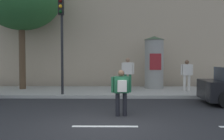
# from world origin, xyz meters

# --- Properties ---
(ground_plane) EXTENTS (80.00, 80.00, 0.00)m
(ground_plane) POSITION_xyz_m (0.00, 0.00, 0.00)
(ground_plane) COLOR #232326
(sidewalk_curb) EXTENTS (36.00, 4.00, 0.15)m
(sidewalk_curb) POSITION_xyz_m (0.00, 7.00, 0.07)
(sidewalk_curb) COLOR #9E9B93
(sidewalk_curb) RESTS_ON ground_plane
(lane_markings) EXTENTS (25.80, 0.16, 0.01)m
(lane_markings) POSITION_xyz_m (0.00, 0.00, 0.00)
(lane_markings) COLOR silver
(lane_markings) RESTS_ON ground_plane
(building_backdrop) EXTENTS (36.00, 5.00, 11.77)m
(building_backdrop) POSITION_xyz_m (0.00, 12.00, 5.89)
(building_backdrop) COLOR tan
(building_backdrop) RESTS_ON ground_plane
(traffic_light) EXTENTS (0.24, 0.45, 4.45)m
(traffic_light) POSITION_xyz_m (-2.22, 5.24, 3.13)
(traffic_light) COLOR black
(traffic_light) RESTS_ON sidewalk_curb
(poster_column) EXTENTS (1.17, 1.17, 2.95)m
(poster_column) POSITION_xyz_m (2.49, 8.03, 1.64)
(poster_column) COLOR gray
(poster_column) RESTS_ON sidewalk_curb
(pedestrian_tallest) EXTENTS (0.64, 0.42, 1.48)m
(pedestrian_tallest) POSITION_xyz_m (0.47, 1.29, 0.88)
(pedestrian_tallest) COLOR black
(pedestrian_tallest) RESTS_ON ground_plane
(pedestrian_with_bag) EXTENTS (0.63, 0.41, 1.61)m
(pedestrian_with_bag) POSITION_xyz_m (4.01, 6.75, 1.11)
(pedestrian_with_bag) COLOR silver
(pedestrian_with_bag) RESTS_ON sidewalk_curb
(pedestrian_in_red_top) EXTENTS (0.65, 0.37, 1.73)m
(pedestrian_in_red_top) POSITION_xyz_m (0.93, 6.70, 1.18)
(pedestrian_in_red_top) COLOR #1E5938
(pedestrian_in_red_top) RESTS_ON sidewalk_curb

